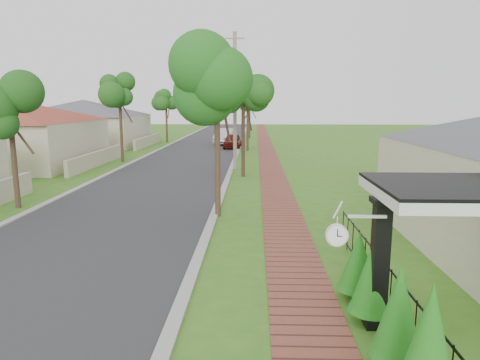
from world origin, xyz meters
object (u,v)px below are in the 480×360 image
(parked_car_red, at_px, (232,141))
(porch_post, at_px, (379,270))
(station_clock, at_px, (339,234))
(near_tree, at_px, (217,86))
(utility_pole, at_px, (235,101))
(parked_car_white, at_px, (225,137))

(parked_car_red, bearing_deg, porch_post, -81.12)
(porch_post, xyz_separation_m, parked_car_red, (-4.54, 33.25, -0.44))
(station_clock, bearing_deg, parked_car_red, 96.25)
(parked_car_red, xyz_separation_m, near_tree, (0.79, -25.25, 4.17))
(utility_pole, bearing_deg, parked_car_red, 93.74)
(utility_pole, bearing_deg, porch_post, -79.47)
(near_tree, xyz_separation_m, utility_pole, (0.10, 11.63, -0.51))
(porch_post, height_order, parked_car_red, porch_post)
(parked_car_white, bearing_deg, station_clock, -78.60)
(parked_car_white, bearing_deg, porch_post, -77.21)
(parked_car_white, distance_m, station_clock, 37.65)
(parked_car_red, relative_size, utility_pole, 0.47)
(porch_post, distance_m, parked_car_white, 37.35)
(parked_car_white, height_order, utility_pole, utility_pole)
(utility_pole, bearing_deg, station_clock, -82.06)
(porch_post, bearing_deg, parked_car_white, 98.55)
(parked_car_white, xyz_separation_m, station_clock, (4.69, -37.34, 1.14))
(near_tree, bearing_deg, parked_car_red, 91.79)
(porch_post, xyz_separation_m, station_clock, (-0.86, -0.40, 0.83))
(near_tree, relative_size, utility_pole, 0.71)
(parked_car_white, distance_m, utility_pole, 17.76)
(parked_car_white, xyz_separation_m, near_tree, (1.80, -28.94, 4.04))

